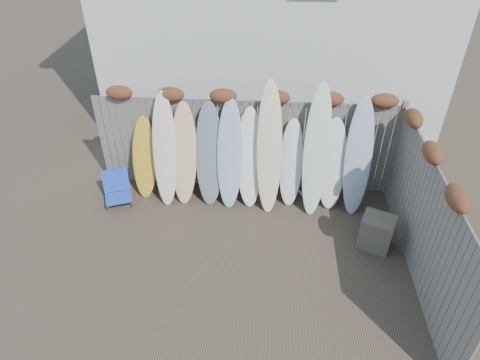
# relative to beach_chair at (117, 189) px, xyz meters

# --- Properties ---
(ground) EXTENTS (80.00, 80.00, 0.00)m
(ground) POSITION_rel_beach_chair_xyz_m (2.53, -1.66, -0.32)
(ground) COLOR #493A2D
(back_fence) EXTENTS (6.05, 0.28, 2.24)m
(back_fence) POSITION_rel_beach_chair_xyz_m (2.59, 0.74, 0.87)
(back_fence) COLOR slate
(back_fence) RESTS_ON ground
(right_fence) EXTENTS (0.28, 4.40, 2.24)m
(right_fence) POSITION_rel_beach_chair_xyz_m (5.53, -1.40, 0.82)
(right_fence) COLOR slate
(right_fence) RESTS_ON ground
(beach_chair) EXTENTS (0.68, 0.70, 0.69)m
(beach_chair) POSITION_rel_beach_chair_xyz_m (0.00, 0.00, 0.00)
(beach_chair) COLOR #2446B8
(beach_chair) RESTS_ON ground
(wooden_crate) EXTENTS (0.68, 0.63, 0.64)m
(wooden_crate) POSITION_rel_beach_chair_xyz_m (5.01, -0.93, 0.00)
(wooden_crate) COLOR #6C6151
(wooden_crate) RESTS_ON ground
(lattice_panel) EXTENTS (0.09, 1.05, 1.58)m
(lattice_panel) POSITION_rel_beach_chair_xyz_m (5.63, -0.47, 0.47)
(lattice_panel) COLOR #2F251C
(lattice_panel) RESTS_ON ground
(surfboard_0) EXTENTS (0.53, 0.63, 1.66)m
(surfboard_0) POSITION_rel_beach_chair_xyz_m (0.53, 0.40, 0.51)
(surfboard_0) COLOR gold
(surfboard_0) RESTS_ON ground
(surfboard_1) EXTENTS (0.53, 0.81, 2.22)m
(surfboard_1) POSITION_rel_beach_chair_xyz_m (1.00, 0.27, 0.79)
(surfboard_1) COLOR beige
(surfboard_1) RESTS_ON ground
(surfboard_2) EXTENTS (0.55, 0.73, 2.01)m
(surfboard_2) POSITION_rel_beach_chair_xyz_m (1.36, 0.32, 0.69)
(surfboard_2) COLOR #F2B383
(surfboard_2) RESTS_ON ground
(surfboard_3) EXTENTS (0.58, 0.75, 2.04)m
(surfboard_3) POSITION_rel_beach_chair_xyz_m (1.87, 0.32, 0.70)
(surfboard_3) COLOR slate
(surfboard_3) RESTS_ON ground
(surfboard_4) EXTENTS (0.51, 0.75, 2.13)m
(surfboard_4) POSITION_rel_beach_chair_xyz_m (2.28, 0.28, 0.75)
(surfboard_4) COLOR #9EB2C8
(surfboard_4) RESTS_ON ground
(surfboard_5) EXTENTS (0.56, 0.73, 1.96)m
(surfboard_5) POSITION_rel_beach_chair_xyz_m (2.67, 0.30, 0.66)
(surfboard_5) COLOR white
(surfboard_5) RESTS_ON ground
(surfboard_6) EXTENTS (0.54, 0.90, 2.49)m
(surfboard_6) POSITION_rel_beach_chair_xyz_m (3.04, 0.25, 0.93)
(surfboard_6) COLOR beige
(surfboard_6) RESTS_ON ground
(surfboard_7) EXTENTS (0.47, 0.63, 1.73)m
(surfboard_7) POSITION_rel_beach_chair_xyz_m (3.48, 0.36, 0.55)
(surfboard_7) COLOR silver
(surfboard_7) RESTS_ON ground
(surfboard_8) EXTENTS (0.56, 0.91, 2.49)m
(surfboard_8) POSITION_rel_beach_chair_xyz_m (3.93, 0.23, 0.93)
(surfboard_8) COLOR silver
(surfboard_8) RESTS_ON ground
(surfboard_9) EXTENTS (0.54, 0.64, 1.79)m
(surfboard_9) POSITION_rel_beach_chair_xyz_m (4.29, 0.33, 0.58)
(surfboard_9) COLOR silver
(surfboard_9) RESTS_ON ground
(surfboard_10) EXTENTS (0.56, 0.82, 2.24)m
(surfboard_10) POSITION_rel_beach_chair_xyz_m (4.74, 0.27, 0.80)
(surfboard_10) COLOR #9FACC2
(surfboard_10) RESTS_ON ground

